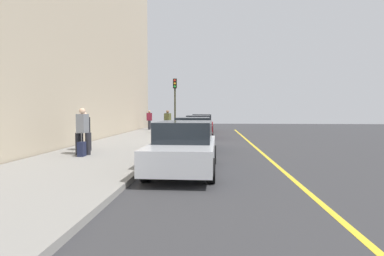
{
  "coord_description": "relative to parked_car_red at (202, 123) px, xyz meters",
  "views": [
    {
      "loc": [
        16.76,
        1.04,
        1.85
      ],
      "look_at": [
        1.04,
        0.03,
        0.98
      ],
      "focal_mm": 29.79,
      "sensor_mm": 36.0,
      "label": 1
    }
  ],
  "objects": [
    {
      "name": "parked_car_maroon",
      "position": [
        6.5,
        -0.02,
        0.0
      ],
      "size": [
        4.69,
        2.04,
        1.51
      ],
      "color": "black",
      "rests_on": "ground"
    },
    {
      "name": "parked_car_silver",
      "position": [
        18.5,
        0.09,
        0.0
      ],
      "size": [
        4.78,
        1.96,
        1.51
      ],
      "color": "black",
      "rests_on": "ground"
    },
    {
      "name": "pedestrian_burgundy_coat",
      "position": [
        -0.11,
        -4.7,
        0.3
      ],
      "size": [
        0.56,
        0.47,
        1.7
      ],
      "color": "black",
      "rests_on": "sidewalk"
    },
    {
      "name": "rolling_suitcase",
      "position": [
        16.64,
        -3.89,
        -0.33
      ],
      "size": [
        0.34,
        0.22,
        0.9
      ],
      "color": "#191E38",
      "rests_on": "sidewalk"
    },
    {
      "name": "pedestrian_grey_coat",
      "position": [
        16.22,
        -4.02,
        0.35
      ],
      "size": [
        0.5,
        0.59,
        1.8
      ],
      "color": "black",
      "rests_on": "sidewalk"
    },
    {
      "name": "lane_stripe_centre",
      "position": [
        11.32,
        3.1,
        -0.75
      ],
      "size": [
        28.0,
        0.14,
        0.01
      ],
      "primitive_type": "cube",
      "color": "gold",
      "rests_on": "ground"
    },
    {
      "name": "ground_plane",
      "position": [
        11.32,
        -0.1,
        -0.76
      ],
      "size": [
        56.0,
        56.0,
        0.0
      ],
      "primitive_type": "plane",
      "color": "#333335"
    },
    {
      "name": "building_facade",
      "position": [
        11.32,
        -6.15,
        6.74
      ],
      "size": [
        32.0,
        0.8,
        15.0
      ],
      "primitive_type": "cube",
      "color": "tan",
      "rests_on": "ground"
    },
    {
      "name": "pedestrian_black_coat",
      "position": [
        14.95,
        -4.45,
        0.26
      ],
      "size": [
        0.45,
        0.54,
        1.63
      ],
      "color": "black",
      "rests_on": "sidewalk"
    },
    {
      "name": "parked_car_red",
      "position": [
        0.0,
        0.0,
        0.0
      ],
      "size": [
        4.36,
        2.02,
        1.51
      ],
      "color": "black",
      "rests_on": "ground"
    },
    {
      "name": "parked_car_black",
      "position": [
        12.85,
        0.0,
        0.0
      ],
      "size": [
        4.51,
        1.98,
        1.51
      ],
      "color": "black",
      "rests_on": "ground"
    },
    {
      "name": "traffic_light_pole",
      "position": [
        4.89,
        -1.8,
        2.13
      ],
      "size": [
        0.35,
        0.26,
        4.01
      ],
      "color": "#2D2D19",
      "rests_on": "sidewalk"
    },
    {
      "name": "pedestrian_olive_coat",
      "position": [
        4.32,
        -2.43,
        0.31
      ],
      "size": [
        0.53,
        0.54,
        1.72
      ],
      "color": "black",
      "rests_on": "sidewalk"
    },
    {
      "name": "sidewalk",
      "position": [
        11.32,
        -3.4,
        -0.68
      ],
      "size": [
        28.0,
        4.6,
        0.15
      ],
      "primitive_type": "cube",
      "color": "gray",
      "rests_on": "ground"
    }
  ]
}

